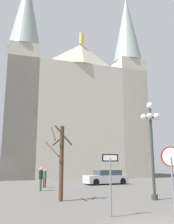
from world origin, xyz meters
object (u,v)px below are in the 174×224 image
(one_way_arrow_sign, at_px, (110,175))
(bare_tree, at_px, (61,160))
(cathedral, at_px, (73,113))
(pedestrian_standing, at_px, (41,177))
(parked_car_near_silver, at_px, (106,177))
(stop_sign, at_px, (172,166))
(pedestrian_walking, at_px, (45,176))
(street_lamp, at_px, (151,132))

(one_way_arrow_sign, bearing_deg, bare_tree, 110.63)
(cathedral, xyz_separation_m, pedestrian_standing, (-4.71, -19.47, -9.02))
(one_way_arrow_sign, relative_size, pedestrian_standing, 1.37)
(bare_tree, relative_size, pedestrian_standing, 2.40)
(bare_tree, distance_m, parked_car_near_silver, 12.14)
(cathedral, relative_size, stop_sign, 11.76)
(bare_tree, height_order, pedestrian_walking, bare_tree)
(cathedral, xyz_separation_m, one_way_arrow_sign, (-1.92, -29.52, -8.53))
(bare_tree, xyz_separation_m, pedestrian_standing, (-1.12, 5.59, -1.18))
(cathedral, distance_m, pedestrian_walking, 19.62)
(cathedral, bearing_deg, parked_car_near_silver, -83.03)
(pedestrian_standing, bearing_deg, pedestrian_walking, 83.35)
(cathedral, bearing_deg, street_lamp, -86.08)
(cathedral, height_order, pedestrian_standing, cathedral)
(parked_car_near_silver, bearing_deg, stop_sign, -94.43)
(one_way_arrow_sign, distance_m, bare_tree, 4.82)
(cathedral, relative_size, pedestrian_walking, 20.19)
(street_lamp, bearing_deg, pedestrian_standing, 137.16)
(cathedral, height_order, parked_car_near_silver, cathedral)
(street_lamp, height_order, pedestrian_walking, street_lamp)
(cathedral, bearing_deg, bare_tree, -98.18)
(one_way_arrow_sign, height_order, pedestrian_standing, one_way_arrow_sign)
(one_way_arrow_sign, relative_size, street_lamp, 0.42)
(stop_sign, height_order, parked_car_near_silver, stop_sign)
(one_way_arrow_sign, distance_m, pedestrian_walking, 12.98)
(one_way_arrow_sign, distance_m, street_lamp, 5.94)
(cathedral, distance_m, parked_car_near_silver, 17.19)
(stop_sign, height_order, pedestrian_standing, stop_sign)
(bare_tree, bearing_deg, stop_sign, -49.34)
(stop_sign, bearing_deg, pedestrian_walking, 110.69)
(stop_sign, bearing_deg, cathedral, 91.03)
(street_lamp, bearing_deg, one_way_arrow_sign, -132.04)
(street_lamp, relative_size, bare_tree, 1.36)
(stop_sign, relative_size, pedestrian_standing, 1.55)
(bare_tree, bearing_deg, street_lamp, -4.30)
(cathedral, height_order, bare_tree, cathedral)
(street_lamp, distance_m, pedestrian_walking, 11.01)
(stop_sign, xyz_separation_m, street_lamp, (1.21, 4.41, 1.95))
(stop_sign, bearing_deg, pedestrian_standing, 116.78)
(pedestrian_walking, relative_size, pedestrian_standing, 0.90)
(cathedral, distance_m, pedestrian_standing, 21.97)
(street_lamp, distance_m, pedestrian_standing, 9.24)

